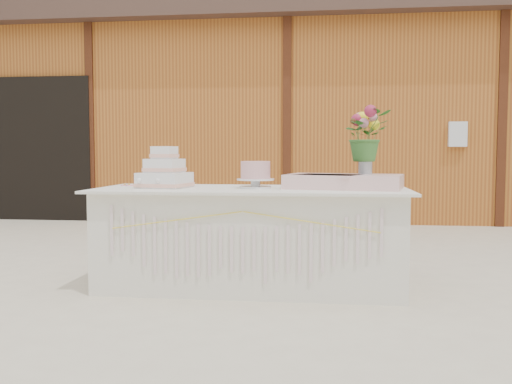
{
  "coord_description": "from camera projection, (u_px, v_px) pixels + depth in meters",
  "views": [
    {
      "loc": [
        0.57,
        -4.35,
        1.05
      ],
      "look_at": [
        0.0,
        0.3,
        0.72
      ],
      "focal_mm": 40.0,
      "sensor_mm": 36.0,
      "label": 1
    }
  ],
  "objects": [
    {
      "name": "ground",
      "position": [
        251.0,
        286.0,
        4.45
      ],
      "size": [
        80.0,
        80.0,
        0.0
      ],
      "primitive_type": "plane",
      "color": "beige",
      "rests_on": "ground"
    },
    {
      "name": "barn",
      "position": [
        294.0,
        117.0,
        10.27
      ],
      "size": [
        12.6,
        4.6,
        3.3
      ],
      "color": "#AA6423",
      "rests_on": "ground"
    },
    {
      "name": "cake_table",
      "position": [
        251.0,
        237.0,
        4.42
      ],
      "size": [
        2.4,
        1.0,
        0.77
      ],
      "color": "silver",
      "rests_on": "ground"
    },
    {
      "name": "wedding_cake",
      "position": [
        165.0,
        174.0,
        4.46
      ],
      "size": [
        0.42,
        0.42,
        0.32
      ],
      "rotation": [
        0.0,
        0.0,
        -0.18
      ],
      "color": "white",
      "rests_on": "cake_table"
    },
    {
      "name": "pink_cake_stand",
      "position": [
        256.0,
        173.0,
        4.39
      ],
      "size": [
        0.29,
        0.29,
        0.21
      ],
      "color": "white",
      "rests_on": "cake_table"
    },
    {
      "name": "satin_runner",
      "position": [
        344.0,
        182.0,
        4.35
      ],
      "size": [
        0.94,
        0.65,
        0.11
      ],
      "primitive_type": "cube",
      "rotation": [
        0.0,
        0.0,
        -0.2
      ],
      "color": "beige",
      "rests_on": "cake_table"
    },
    {
      "name": "flower_vase",
      "position": [
        365.0,
        165.0,
        4.39
      ],
      "size": [
        0.11,
        0.11,
        0.15
      ],
      "primitive_type": "cylinder",
      "color": "#B5B5BA",
      "rests_on": "satin_runner"
    },
    {
      "name": "bouquet",
      "position": [
        366.0,
        129.0,
        4.38
      ],
      "size": [
        0.47,
        0.45,
        0.4
      ],
      "primitive_type": "imported",
      "rotation": [
        0.0,
        0.0,
        0.53
      ],
      "color": "#376D2B",
      "rests_on": "flower_vase"
    },
    {
      "name": "loose_flowers",
      "position": [
        127.0,
        185.0,
        4.66
      ],
      "size": [
        0.23,
        0.33,
        0.02
      ],
      "primitive_type": null,
      "rotation": [
        0.0,
        0.0,
        0.39
      ],
      "color": "pink",
      "rests_on": "cake_table"
    }
  ]
}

